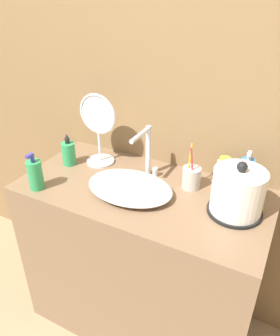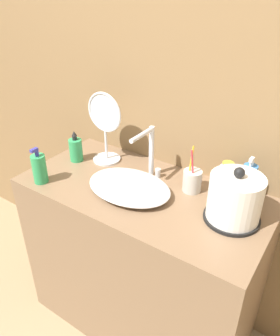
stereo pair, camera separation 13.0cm
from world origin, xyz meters
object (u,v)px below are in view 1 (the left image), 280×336
mouthwash_bottle (35,175)px  hand_cream_bottle (69,153)px  electric_kettle (237,194)px  lotion_bottle (246,175)px  vanity_mirror (98,127)px  shampoo_bottle (223,172)px  toothbrush_cup (191,177)px  faucet (147,150)px

mouthwash_bottle → hand_cream_bottle: (-0.01, 0.23, -0.01)m
hand_cream_bottle → electric_kettle: bearing=-0.9°
lotion_bottle → mouthwash_bottle: (-0.76, -0.37, -0.01)m
vanity_mirror → lotion_bottle: bearing=5.3°
shampoo_bottle → mouthwash_bottle: 0.77m
lotion_bottle → hand_cream_bottle: lotion_bottle is taller
lotion_bottle → shampoo_bottle: (-0.09, 0.01, -0.02)m
lotion_bottle → vanity_mirror: (-0.65, -0.06, 0.10)m
toothbrush_cup → lotion_bottle: bearing=19.1°
toothbrush_cup → mouthwash_bottle: (-0.56, -0.30, 0.02)m
electric_kettle → mouthwash_bottle: (-0.76, -0.21, -0.02)m
toothbrush_cup → lotion_bottle: (0.20, 0.07, 0.03)m
lotion_bottle → shampoo_bottle: bearing=171.4°
toothbrush_cup → vanity_mirror: bearing=178.9°
electric_kettle → mouthwash_bottle: size_ratio=1.32×
lotion_bottle → toothbrush_cup: bearing=-160.9°
electric_kettle → lotion_bottle: electric_kettle is taller
hand_cream_bottle → vanity_mirror: vanity_mirror is taller
faucet → mouthwash_bottle: faucet is taller
lotion_bottle → vanity_mirror: size_ratio=0.55×
faucet → toothbrush_cup: bearing=2.1°
hand_cream_bottle → vanity_mirror: 0.19m
hand_cream_bottle → shampoo_bottle: bearing=13.0°
hand_cream_bottle → vanity_mirror: bearing=35.0°
mouthwash_bottle → hand_cream_bottle: size_ratio=1.07×
lotion_bottle → shampoo_bottle: size_ratio=1.46×
toothbrush_cup → lotion_bottle: toothbrush_cup is taller
shampoo_bottle → hand_cream_bottle: bearing=-167.0°
toothbrush_cup → vanity_mirror: (-0.45, 0.01, 0.13)m
faucet → vanity_mirror: 0.26m
faucet → hand_cream_bottle: size_ratio=1.52×
electric_kettle → toothbrush_cup: electric_kettle is taller
electric_kettle → toothbrush_cup: size_ratio=1.10×
faucet → shampoo_bottle: bearing=16.2°
electric_kettle → lotion_bottle: bearing=90.9°
lotion_bottle → mouthwash_bottle: size_ratio=1.14×
electric_kettle → shampoo_bottle: electric_kettle is taller
toothbrush_cup → mouthwash_bottle: 0.63m
electric_kettle → toothbrush_cup: 0.22m
faucet → mouthwash_bottle: size_ratio=1.42×
mouthwash_bottle → faucet: bearing=39.1°
lotion_bottle → hand_cream_bottle: (-0.77, -0.14, -0.02)m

